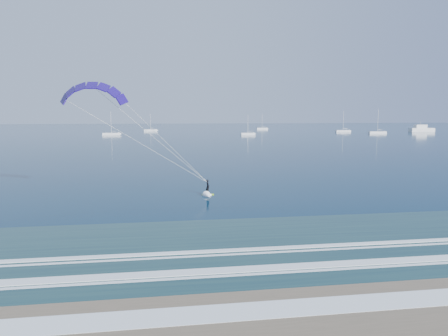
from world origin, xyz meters
TOP-DOWN VIEW (x-y plane):
  - ground at (0.00, 0.00)m, footprint 900.00×900.00m
  - kitesurfer_rig at (-12.04, 27.94)m, footprint 18.89×9.88m
  - motor_yacht at (147.30, 208.59)m, footprint 15.50×4.13m
  - sailboat_1 at (-38.68, 193.33)m, footprint 8.92×2.40m
  - sailboat_2 at (-20.24, 238.46)m, footprint 8.10×2.40m
  - sailboat_3 at (31.67, 183.70)m, footprint 7.27×2.40m
  - sailboat_4 at (57.34, 257.80)m, footprint 7.93×2.40m
  - sailboat_5 at (96.23, 209.88)m, footprint 9.21×2.40m
  - sailboat_6 at (107.15, 189.31)m, footprint 10.16×2.40m

SIDE VIEW (x-z plane):
  - ground at x=0.00m, z-range 0.00..0.00m
  - sailboat_3 at x=31.67m, z-range -4.47..5.82m
  - sailboat_4 at x=57.34m, z-range -4.77..6.12m
  - sailboat_2 at x=-20.24m, z-range -4.83..6.18m
  - sailboat_1 at x=-38.68m, z-range -5.43..6.80m
  - sailboat_5 at x=96.23m, z-range -5.56..6.94m
  - sailboat_6 at x=107.15m, z-range -6.09..7.48m
  - motor_yacht at x=147.30m, z-range -1.48..4.86m
  - kitesurfer_rig at x=-12.04m, z-range 0.22..15.55m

